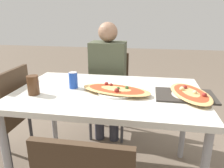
% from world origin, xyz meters
% --- Properties ---
extents(dining_table, '(1.37, 0.86, 0.77)m').
position_xyz_m(dining_table, '(0.00, 0.00, 0.69)').
color(dining_table, silver).
rests_on(dining_table, ground_plane).
extents(chair_far_seated, '(0.40, 0.40, 0.90)m').
position_xyz_m(chair_far_seated, '(-0.12, 0.76, 0.52)').
color(chair_far_seated, '#3F2D1E').
rests_on(chair_far_seated, ground_plane).
extents(chair_side_left, '(0.40, 0.40, 0.90)m').
position_xyz_m(chair_side_left, '(-0.88, 0.01, 0.52)').
color(chair_side_left, '#3F2D1E').
rests_on(chair_side_left, ground_plane).
extents(person_seated, '(0.35, 0.27, 1.23)m').
position_xyz_m(person_seated, '(-0.12, 0.65, 0.73)').
color(person_seated, '#2D2D38').
rests_on(person_seated, ground_plane).
extents(pizza_main, '(0.55, 0.33, 0.06)m').
position_xyz_m(pizza_main, '(0.06, -0.02, 0.79)').
color(pizza_main, white).
rests_on(pizza_main, dining_table).
extents(soda_can, '(0.07, 0.07, 0.12)m').
position_xyz_m(soda_can, '(-0.27, 0.03, 0.83)').
color(soda_can, '#1E47B2').
rests_on(soda_can, dining_table).
extents(drink_glass, '(0.08, 0.08, 0.14)m').
position_xyz_m(drink_glass, '(-0.51, -0.15, 0.83)').
color(drink_glass, '#4C2D19').
rests_on(drink_glass, dining_table).
extents(serving_tray, '(0.40, 0.27, 0.01)m').
position_xyz_m(serving_tray, '(0.55, -0.01, 0.77)').
color(serving_tray, '#332D28').
rests_on(serving_tray, dining_table).
extents(pizza_second, '(0.34, 0.49, 0.06)m').
position_xyz_m(pizza_second, '(0.58, -0.01, 0.79)').
color(pizza_second, white).
rests_on(pizza_second, dining_table).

